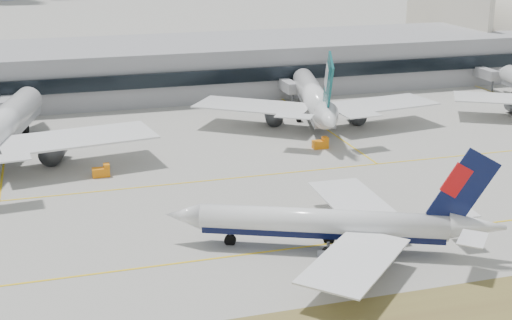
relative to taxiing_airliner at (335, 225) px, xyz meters
name	(u,v)px	position (x,y,z in m)	size (l,w,h in m)	color
ground	(279,237)	(-6.77, 7.30, -4.29)	(3000.00, 3000.00, 0.00)	gray
taxiing_airliner	(335,225)	(0.00, 0.00, 0.00)	(50.03, 42.43, 17.79)	white
widebody_cathay	(314,100)	(25.00, 73.97, 1.75)	(61.96, 61.73, 22.70)	white
terminal	(162,67)	(-6.77, 122.14, 3.21)	(280.00, 43.10, 15.00)	gray
gse_c	(321,144)	(18.19, 51.69, -3.24)	(3.55, 2.00, 2.60)	orange
gse_b	(102,172)	(-31.95, 46.04, -3.24)	(3.55, 2.00, 2.60)	orange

